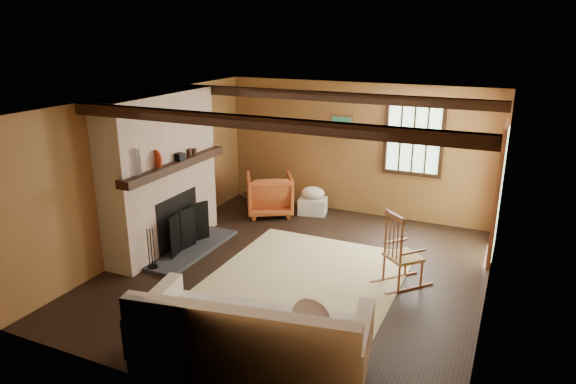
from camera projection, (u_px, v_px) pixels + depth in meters
The scene contains 10 objects.
ground at pixel (296, 272), 7.27m from camera, with size 5.50×5.50×0.00m, color black.
room_envelope at pixel (319, 158), 6.91m from camera, with size 5.02×5.52×2.44m.
fireplace at pixel (163, 179), 7.81m from camera, with size 1.02×2.30×2.40m.
rug at pixel (304, 280), 7.02m from camera, with size 2.50×3.00×0.01m, color #C8B685.
rocking_chair at pixel (401, 255), 6.79m from camera, with size 0.80×0.82×1.04m.
sofa at pixel (252, 344), 5.05m from camera, with size 2.43×1.39×0.93m.
firewood_pile at pixel (258, 196), 10.21m from camera, with size 0.62×0.11×0.23m.
laundry_basket at pixel (313, 206), 9.52m from camera, with size 0.50×0.38×0.30m, color silver.
basket_pillow at pixel (313, 193), 9.44m from camera, with size 0.43×0.35×0.22m, color silver.
armchair at pixel (270, 194), 9.44m from camera, with size 0.81×0.83×0.76m, color #BF6026.
Camera 1 is at (2.62, -6.04, 3.30)m, focal length 32.00 mm.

